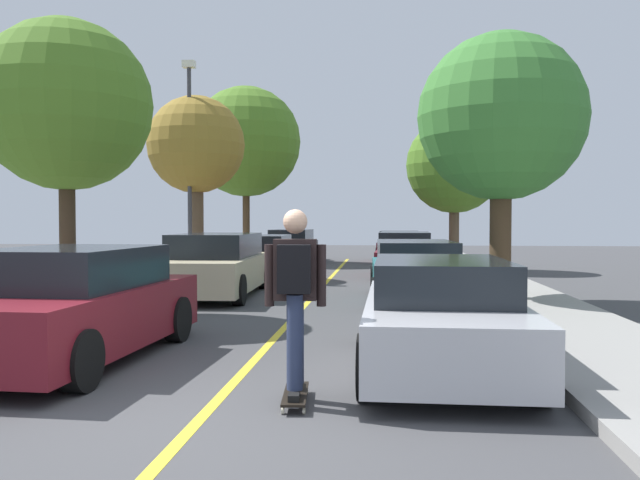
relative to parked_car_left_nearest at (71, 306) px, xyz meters
The scene contains 18 objects.
ground 3.28m from the parked_car_left_nearest, 45.54° to the right, with size 80.00×80.00×0.00m, color #424244.
center_line 2.90m from the parked_car_left_nearest, 37.21° to the left, with size 0.12×39.20×0.01m, color gold.
parked_car_left_nearest is the anchor object (origin of this frame).
parked_car_left_near 6.94m from the parked_car_left_nearest, 90.02° to the left, with size 2.08×4.75×1.42m.
parked_car_left_far 12.73m from the parked_car_left_nearest, 90.00° to the left, with size 2.00×4.63×1.26m.
parked_car_left_farthest 19.33m from the parked_car_left_nearest, 90.00° to the left, with size 1.90×4.23×1.35m.
parked_car_right_nearest 4.50m from the parked_car_left_nearest, ahead, with size 1.84×4.28×1.27m.
parked_car_right_near 7.74m from the parked_car_left_nearest, 54.43° to the left, with size 1.95×4.42×1.30m.
parked_car_right_far 13.65m from the parked_car_left_nearest, 70.76° to the left, with size 1.94×4.39×1.37m.
parked_car_right_farthest 20.22m from the parked_car_left_nearest, 77.15° to the left, with size 1.96×4.23×1.30m.
street_tree_left_nearest 4.87m from the parked_car_left_nearest, 117.29° to the left, with size 3.00×3.00×5.12m.
street_tree_left_near 11.94m from the parked_car_left_nearest, 98.70° to the left, with size 2.90×2.90×5.30m.
street_tree_left_far 18.99m from the parked_car_left_nearest, 95.38° to the left, with size 4.46×4.46×7.01m.
street_tree_right_nearest 9.23m from the parked_car_left_nearest, 44.10° to the left, with size 3.43×3.43×5.42m.
street_tree_right_near 16.40m from the parked_car_left_nearest, 67.28° to the left, with size 3.27×3.27×5.10m.
streetlamp 11.27m from the parked_car_left_nearest, 99.26° to the left, with size 0.36×0.24×6.18m.
skateboard 3.46m from the parked_car_left_nearest, 28.14° to the right, with size 0.29×0.85×0.10m.
skateboarder 3.46m from the parked_car_left_nearest, 28.63° to the right, with size 0.59×0.71×1.73m.
Camera 1 is at (1.58, -5.36, 1.73)m, focal length 36.54 mm.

